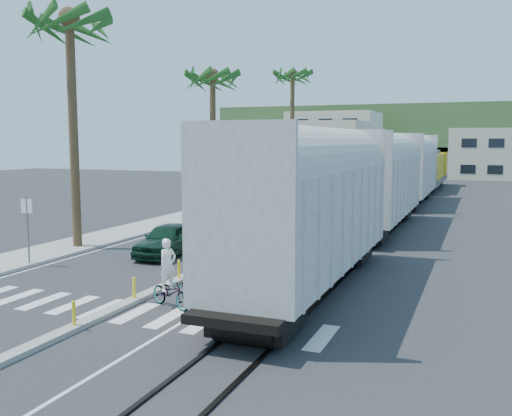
{
  "coord_description": "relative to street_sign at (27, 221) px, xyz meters",
  "views": [
    {
      "loc": [
        10.61,
        -16.62,
        5.36
      ],
      "look_at": [
        0.12,
        9.6,
        2.0
      ],
      "focal_mm": 40.0,
      "sensor_mm": 36.0,
      "label": 1
    }
  ],
  "objects": [
    {
      "name": "sidewalk",
      "position": [
        -1.2,
        23.0,
        -1.9
      ],
      "size": [
        3.0,
        90.0,
        0.15
      ],
      "primitive_type": "cube",
      "color": "gray",
      "rests_on": "ground"
    },
    {
      "name": "buildings",
      "position": [
        0.89,
        69.66,
        2.39
      ],
      "size": [
        38.0,
        27.0,
        10.0
      ],
      "color": "beige",
      "rests_on": "ground"
    },
    {
      "name": "freight_train",
      "position": [
        12.3,
        21.28,
        0.93
      ],
      "size": [
        3.0,
        60.94,
        5.85
      ],
      "color": "#A8A49A",
      "rests_on": "ground"
    },
    {
      "name": "car_lead",
      "position": [
        4.34,
        4.19,
        -1.21
      ],
      "size": [
        2.43,
        4.72,
        1.52
      ],
      "primitive_type": "imported",
      "rotation": [
        0.0,
        0.0,
        0.07
      ],
      "color": "#103220",
      "rests_on": "ground"
    },
    {
      "name": "car_third",
      "position": [
        4.34,
        16.71,
        -1.22
      ],
      "size": [
        2.48,
        5.32,
        1.5
      ],
      "primitive_type": "imported",
      "rotation": [
        0.0,
        0.0,
        -0.04
      ],
      "color": "black",
      "rests_on": "ground"
    },
    {
      "name": "palm_trees",
      "position": [
        -0.8,
        20.7,
        8.84
      ],
      "size": [
        3.5,
        37.2,
        13.75
      ],
      "color": "brown",
      "rests_on": "ground"
    },
    {
      "name": "rails",
      "position": [
        12.3,
        26.0,
        -1.94
      ],
      "size": [
        1.56,
        100.0,
        0.06
      ],
      "color": "black",
      "rests_on": "ground"
    },
    {
      "name": "hillside",
      "position": [
        7.3,
        98.0,
        4.03
      ],
      "size": [
        80.0,
        20.0,
        12.0
      ],
      "primitive_type": "cube",
      "color": "#385628",
      "rests_on": "ground"
    },
    {
      "name": "crosswalk",
      "position": [
        7.3,
        -4.0,
        -1.97
      ],
      "size": [
        14.0,
        2.2,
        0.01
      ],
      "primitive_type": "cube",
      "color": "silver",
      "rests_on": "ground"
    },
    {
      "name": "lane_markings",
      "position": [
        5.15,
        23.0,
        -1.97
      ],
      "size": [
        9.42,
        90.0,
        0.01
      ],
      "color": "silver",
      "rests_on": "ground"
    },
    {
      "name": "car_second",
      "position": [
        4.35,
        10.21,
        -1.18
      ],
      "size": [
        2.32,
        5.03,
        1.58
      ],
      "primitive_type": "imported",
      "rotation": [
        0.0,
        0.0,
        -0.07
      ],
      "color": "black",
      "rests_on": "ground"
    },
    {
      "name": "car_rear",
      "position": [
        3.4,
        22.41,
        -1.35
      ],
      "size": [
        2.27,
        4.59,
        1.25
      ],
      "primitive_type": "imported",
      "rotation": [
        0.0,
        0.0,
        -0.02
      ],
      "color": "#A1A4A6",
      "rests_on": "ground"
    },
    {
      "name": "street_sign",
      "position": [
        0.0,
        0.0,
        0.0
      ],
      "size": [
        0.6,
        0.08,
        3.0
      ],
      "color": "slate",
      "rests_on": "ground"
    },
    {
      "name": "median",
      "position": [
        7.3,
        17.96,
        -1.88
      ],
      "size": [
        0.45,
        60.0,
        0.85
      ],
      "color": "gray",
      "rests_on": "ground"
    },
    {
      "name": "ground",
      "position": [
        7.3,
        -2.0,
        -1.97
      ],
      "size": [
        140.0,
        140.0,
        0.0
      ],
      "primitive_type": "plane",
      "color": "#28282B",
      "rests_on": "ground"
    },
    {
      "name": "cyclist",
      "position": [
        8.71,
        -3.04,
        -1.27
      ],
      "size": [
        1.95,
        2.31,
        2.25
      ],
      "rotation": [
        0.0,
        0.0,
        1.18
      ],
      "color": "#9EA0A5",
      "rests_on": "ground"
    }
  ]
}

